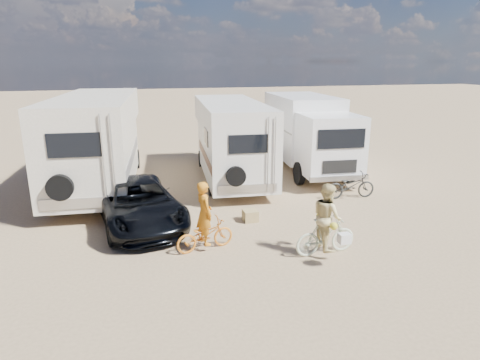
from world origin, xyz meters
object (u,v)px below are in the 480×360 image
object	(u,v)px
rider_man	(205,219)
bike_woman	(326,236)
rv_left	(98,142)
rv_main	(231,141)
bike_man	(205,235)
rider_woman	(326,223)
dark_suv	(138,203)
crate	(250,216)
box_truck	(309,135)
cooler	(172,226)
bike_parked	(351,186)

from	to	relation	value
rider_man	bike_woman	bearing A→B (deg)	-122.68
rv_left	bike_woman	distance (m)	10.14
rv_left	bike_woman	world-z (taller)	rv_left
rv_main	bike_man	bearing A→B (deg)	-104.45
bike_man	rider_man	world-z (taller)	rider_man
rv_left	rider_woman	distance (m)	10.10
rv_left	rider_woman	xyz separation A→B (m)	(5.99, -8.08, -0.93)
dark_suv	crate	xyz separation A→B (m)	(3.43, -0.72, -0.51)
rv_left	dark_suv	distance (m)	4.91
dark_suv	crate	size ratio (longest dim) A/B	11.09
rider_woman	crate	size ratio (longest dim) A/B	3.96
crate	rider_woman	bearing A→B (deg)	-65.93
bike_man	crate	distance (m)	2.45
box_truck	crate	distance (m)	7.16
dark_suv	bike_woman	size ratio (longest dim) A/B	2.90
cooler	crate	xyz separation A→B (m)	(2.52, 0.36, -0.05)
rv_main	bike_woman	distance (m)	7.93
bike_parked	cooler	xyz separation A→B (m)	(-6.75, -1.60, -0.26)
bike_parked	cooler	bearing A→B (deg)	107.54
bike_woman	crate	size ratio (longest dim) A/B	3.83
rv_left	dark_suv	bearing A→B (deg)	-69.44
dark_suv	bike_woman	bearing A→B (deg)	-46.64
rider_woman	cooler	world-z (taller)	rider_woman
rider_woman	bike_woman	bearing A→B (deg)	176.28
rv_main	crate	world-z (taller)	rv_main
rider_woman	crate	xyz separation A→B (m)	(-1.24, 2.77, -0.70)
cooler	bike_woman	bearing A→B (deg)	-37.16
rider_woman	rider_man	bearing A→B (deg)	66.45
rv_left	bike_man	bearing A→B (deg)	-62.38
box_truck	crate	size ratio (longest dim) A/B	16.32
rv_left	crate	bearing A→B (deg)	-43.67
crate	box_truck	bearing A→B (deg)	51.24
rv_left	rider_man	bearing A→B (deg)	-62.38
rv_left	bike_woman	size ratio (longest dim) A/B	5.29
bike_woman	bike_parked	distance (m)	5.00
crate	dark_suv	bearing A→B (deg)	168.19
dark_suv	rider_man	xyz separation A→B (m)	(1.66, -2.40, 0.18)
bike_parked	cooler	distance (m)	6.94
cooler	crate	bearing A→B (deg)	3.66
rv_left	bike_woman	bearing A→B (deg)	-48.93
dark_suv	rv_main	bearing A→B (deg)	37.06
rider_man	rider_woman	bearing A→B (deg)	-122.68
bike_woman	bike_parked	bearing A→B (deg)	-40.53
rv_left	rider_man	xyz separation A→B (m)	(2.98, -7.00, -0.95)
bike_man	box_truck	bearing A→B (deg)	-53.58
box_truck	cooler	distance (m)	9.14
rv_main	rv_left	bearing A→B (deg)	-177.74
box_truck	crate	bearing A→B (deg)	-123.71
bike_man	bike_parked	xyz separation A→B (m)	(6.00, 2.92, 0.06)
rv_left	bike_parked	xyz separation A→B (m)	(8.99, -4.08, -1.33)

